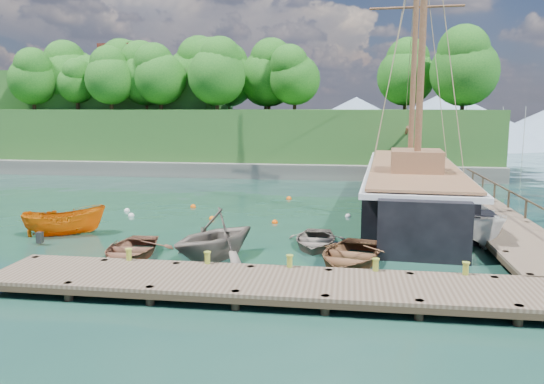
{
  "coord_description": "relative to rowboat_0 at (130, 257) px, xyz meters",
  "views": [
    {
      "loc": [
        4.0,
        -23.15,
        6.2
      ],
      "look_at": [
        0.2,
        2.89,
        2.0
      ],
      "focal_mm": 35.0,
      "sensor_mm": 36.0,
      "label": 1
    }
  ],
  "objects": [
    {
      "name": "headland",
      "position": [
        -7.89,
        34.1,
        5.54
      ],
      "size": [
        51.0,
        19.31,
        12.9
      ],
      "color": "#474744",
      "rests_on": "ground"
    },
    {
      "name": "mooring_buoy_2",
      "position": [
        5.08,
        7.45,
        0.0
      ],
      "size": [
        0.33,
        0.33,
        0.33
      ],
      "primitive_type": "sphere",
      "color": "#F64C00",
      "rests_on": "ground"
    },
    {
      "name": "bollard_3",
      "position": [
        9.99,
        -2.37,
        0.0
      ],
      "size": [
        0.26,
        0.26,
        0.45
      ],
      "primitive_type": "cylinder",
      "color": "olive",
      "rests_on": "ground"
    },
    {
      "name": "rowboat_0",
      "position": [
        0.0,
        0.0,
        0.0
      ],
      "size": [
        3.29,
        4.4,
        0.87
      ],
      "primitive_type": "imported",
      "rotation": [
        0.0,
        0.0,
        0.07
      ],
      "color": "brown",
      "rests_on": "ground"
    },
    {
      "name": "bollard_0",
      "position": [
        0.99,
        -2.37,
        0.0
      ],
      "size": [
        0.26,
        0.26,
        0.45
      ],
      "primitive_type": "cylinder",
      "color": "olive",
      "rests_on": "ground"
    },
    {
      "name": "mooring_buoy_5",
      "position": [
        4.98,
        15.08,
        0.0
      ],
      "size": [
        0.36,
        0.36,
        0.36
      ],
      "primitive_type": "sphere",
      "color": "#DF5208",
      "rests_on": "ground"
    },
    {
      "name": "schooner",
      "position": [
        12.81,
        12.22,
        1.2
      ],
      "size": [
        6.79,
        29.07,
        21.56
      ],
      "rotation": [
        0.0,
        0.0,
        -0.07
      ],
      "color": "black",
      "rests_on": "ground"
    },
    {
      "name": "motorboat_orange",
      "position": [
        -4.78,
        3.3,
        0.0
      ],
      "size": [
        4.15,
        3.06,
        1.51
      ],
      "primitive_type": "imported",
      "rotation": [
        0.0,
        0.0,
        2.03
      ],
      "color": "#CA5F06",
      "rests_on": "ground"
    },
    {
      "name": "bollard_1",
      "position": [
        3.99,
        -2.37,
        0.0
      ],
      "size": [
        0.26,
        0.26,
        0.45
      ],
      "primitive_type": "cylinder",
      "color": "olive",
      "rests_on": "ground"
    },
    {
      "name": "mooring_buoy_0",
      "position": [
        -3.39,
        8.07,
        0.0
      ],
      "size": [
        0.35,
        0.35,
        0.35
      ],
      "primitive_type": "sphere",
      "color": "silver",
      "rests_on": "ground"
    },
    {
      "name": "rowboat_3",
      "position": [
        7.55,
        2.9,
        0.0
      ],
      "size": [
        2.83,
        3.9,
        0.79
      ],
      "primitive_type": "imported",
      "rotation": [
        0.0,
        0.0,
        -0.02
      ],
      "color": "#5E544C",
      "rests_on": "ground"
    },
    {
      "name": "cabin_boat_white",
      "position": [
        14.99,
        4.57,
        0.0
      ],
      "size": [
        1.87,
        4.95,
        1.91
      ],
      "primitive_type": "imported",
      "rotation": [
        0.0,
        0.0,
        -0.0
      ],
      "color": "white",
      "rests_on": "ground"
    },
    {
      "name": "bollard_2",
      "position": [
        6.99,
        -2.37,
        0.0
      ],
      "size": [
        0.26,
        0.26,
        0.45
      ],
      "primitive_type": "cylinder",
      "color": "olive",
      "rests_on": "ground"
    },
    {
      "name": "distant_ridge",
      "position": [
        9.29,
        72.73,
        4.35
      ],
      "size": [
        117.0,
        40.0,
        10.0
      ],
      "color": "#728CA5",
      "rests_on": "ground"
    },
    {
      "name": "mooring_buoy_6",
      "position": [
        -4.25,
        9.45,
        0.0
      ],
      "size": [
        0.35,
        0.35,
        0.35
      ],
      "primitive_type": "sphere",
      "color": "silver",
      "rests_on": "ground"
    },
    {
      "name": "rowboat_1",
      "position": [
        3.59,
        0.28,
        0.0
      ],
      "size": [
        5.39,
        5.57,
        2.24
      ],
      "primitive_type": "imported",
      "rotation": [
        0.0,
        0.0,
        -0.57
      ],
      "color": "#685D54",
      "rests_on": "ground"
    },
    {
      "name": "mooring_buoy_1",
      "position": [
        1.43,
        7.95,
        0.0
      ],
      "size": [
        0.33,
        0.33,
        0.33
      ],
      "primitive_type": "sphere",
      "color": "#EC5E06",
      "rests_on": "ground"
    },
    {
      "name": "mooring_buoy_4",
      "position": [
        -0.65,
        11.26,
        0.0
      ],
      "size": [
        0.35,
        0.35,
        0.35
      ],
      "primitive_type": "sphere",
      "color": "#E75203",
      "rests_on": "ground"
    },
    {
      "name": "dock_east",
      "position": [
        16.49,
        9.73,
        0.43
      ],
      "size": [
        3.2,
        24.0,
        1.1
      ],
      "color": "#4D3D2F",
      "rests_on": "ground"
    },
    {
      "name": "dock_near",
      "position": [
        6.99,
        -3.77,
        0.43
      ],
      "size": [
        20.0,
        3.2,
        1.1
      ],
      "color": "#4D3D2F",
      "rests_on": "ground"
    },
    {
      "name": "rowboat_2",
      "position": [
        9.11,
        0.35,
        0.0
      ],
      "size": [
        4.36,
        5.36,
        0.98
      ],
      "primitive_type": "imported",
      "rotation": [
        0.0,
        0.0,
        -0.23
      ],
      "color": "brown",
      "rests_on": "ground"
    },
    {
      "name": "ground",
      "position": [
        4.99,
        2.73,
        0.0
      ],
      "size": [
        160.0,
        160.0,
        0.0
      ],
      "primitive_type": "plane",
      "color": "#14352B",
      "rests_on": "ground"
    },
    {
      "name": "bollard_4",
      "position": [
        12.99,
        -2.37,
        0.0
      ],
      "size": [
        0.26,
        0.26,
        0.45
      ],
      "primitive_type": "cylinder",
      "color": "olive",
      "rests_on": "ground"
    },
    {
      "name": "mooring_buoy_3",
      "position": [
        9.01,
        9.69,
        0.0
      ],
      "size": [
        0.34,
        0.34,
        0.34
      ],
      "primitive_type": "sphere",
      "color": "silver",
      "rests_on": "ground"
    }
  ]
}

